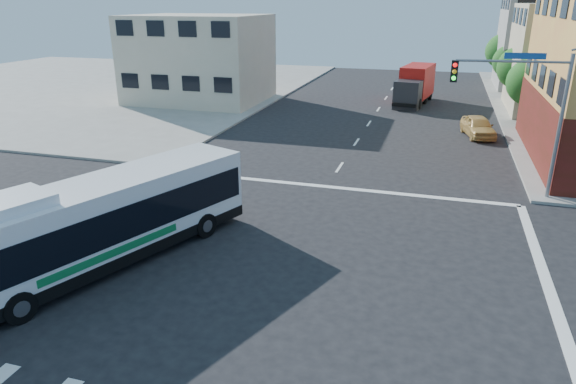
% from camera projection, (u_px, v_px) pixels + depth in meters
% --- Properties ---
extents(ground, '(120.00, 120.00, 0.00)m').
position_uv_depth(ground, '(269.00, 272.00, 18.53)').
color(ground, black).
rests_on(ground, ground).
extents(sidewalk_nw, '(50.00, 50.00, 0.15)m').
position_uv_depth(sidewalk_nw, '(79.00, 85.00, 59.29)').
color(sidewalk_nw, gray).
rests_on(sidewalk_nw, ground).
extents(building_east_far, '(12.06, 10.06, 10.00)m').
position_uv_depth(building_east_far, '(559.00, 42.00, 55.29)').
color(building_east_far, '#989793').
rests_on(building_east_far, ground).
extents(building_west, '(12.06, 10.06, 8.00)m').
position_uv_depth(building_west, '(199.00, 59.00, 48.59)').
color(building_west, beige).
rests_on(building_west, ground).
extents(signal_mast_ne, '(7.91, 1.13, 8.07)m').
position_uv_depth(signal_mast_ne, '(525.00, 97.00, 23.88)').
color(signal_mast_ne, gray).
rests_on(signal_mast_ne, ground).
extents(street_tree_a, '(3.60, 3.60, 5.53)m').
position_uv_depth(street_tree_a, '(533.00, 79.00, 39.15)').
color(street_tree_a, '#341D13').
rests_on(street_tree_a, ground).
extents(street_tree_b, '(3.80, 3.80, 5.79)m').
position_uv_depth(street_tree_b, '(520.00, 65.00, 46.27)').
color(street_tree_b, '#341D13').
rests_on(street_tree_b, ground).
extents(street_tree_c, '(3.40, 3.40, 5.29)m').
position_uv_depth(street_tree_c, '(511.00, 59.00, 53.55)').
color(street_tree_c, '#341D13').
rests_on(street_tree_c, ground).
extents(street_tree_d, '(4.00, 4.00, 6.03)m').
position_uv_depth(street_tree_d, '(504.00, 49.00, 60.59)').
color(street_tree_d, '#341D13').
rests_on(street_tree_d, ground).
extents(transit_bus, '(6.73, 12.09, 3.55)m').
position_uv_depth(transit_bus, '(103.00, 221.00, 18.56)').
color(transit_bus, black).
rests_on(transit_bus, ground).
extents(box_truck, '(3.38, 7.98, 3.48)m').
position_uv_depth(box_truck, '(415.00, 86.00, 48.28)').
color(box_truck, '#252529').
rests_on(box_truck, ground).
extents(parked_car, '(2.68, 4.61, 1.47)m').
position_uv_depth(parked_car, '(478.00, 126.00, 36.84)').
color(parked_car, tan).
rests_on(parked_car, ground).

